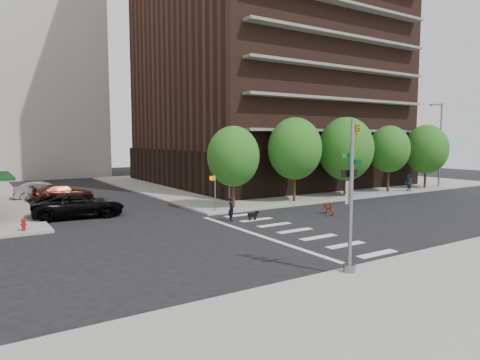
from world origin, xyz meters
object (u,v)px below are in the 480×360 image
Objects in this scene: parked_car_black at (78,205)px; scooter at (329,208)px; parked_car_maroon at (63,193)px; pedestrian_far at (409,183)px; dog_walker at (231,209)px; fire_hydrant at (23,224)px; parked_car_silver at (43,191)px; traffic_signal at (351,208)px.

parked_car_black is 17.43m from scooter.
pedestrian_far reaches higher than parked_car_maroon.
fire_hydrant is at bearing 90.04° from dog_walker.
fire_hydrant is at bearing 173.31° from parked_car_silver.
dog_walker is at bearing -63.79° from pedestrian_far.
dog_walker is (1.87, 12.06, -1.91)m from traffic_signal.
parked_car_maroon is at bearing 2.12° from parked_car_black.
parked_car_black reaches higher than scooter.
dog_walker reaches higher than parked_car_maroon.
traffic_signal reaches higher than scooter.
dog_walker is (7.59, -15.36, 0.06)m from parked_car_maroon.
parked_car_maroon is 2.68× the size of scooter.
scooter is 7.33m from dog_walker.
dog_walker reaches higher than scooter.
pedestrian_far reaches higher than parked_car_black.
traffic_signal is 1.26× the size of parked_car_silver.
traffic_signal is 1.19× the size of parked_car_maroon.
pedestrian_far is (30.63, -3.77, 0.17)m from parked_car_black.
scooter is at bearing -54.54° from pedestrian_far.
pedestrian_far is at bearing 40.93° from scooter.
dog_walker is at bearing 81.20° from traffic_signal.
scooter is at bearing 49.12° from traffic_signal.
parked_car_maroon is 3.18× the size of dog_walker.
traffic_signal is at bearing -155.62° from parked_car_black.
pedestrian_far is at bearing -113.73° from parked_car_maroon.
traffic_signal is 12.35m from dog_walker.
parked_car_silver is at bearing -96.18° from pedestrian_far.
parked_car_silver is 19.64m from dog_walker.
parked_car_silver is at bearing 103.34° from traffic_signal.
fire_hydrant is at bearing 138.66° from parked_car_black.
traffic_signal reaches higher than parked_car_black.
pedestrian_far reaches higher than parked_car_silver.
parked_car_maroon is at bearing 155.09° from scooter.
parked_car_black is 10.56m from dog_walker.
fire_hydrant is 5.11m from parked_car_black.
parked_car_silver is 24.99m from scooter.
parked_car_black is at bearing 175.53° from scooter.
parked_car_black is 30.86m from pedestrian_far.
scooter is (15.29, -8.37, -0.34)m from parked_car_black.
scooter is (14.72, -17.02, -0.24)m from parked_car_maroon.
traffic_signal is 8.20× the size of fire_hydrant.
pedestrian_far is at bearing -91.17° from parked_car_black.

